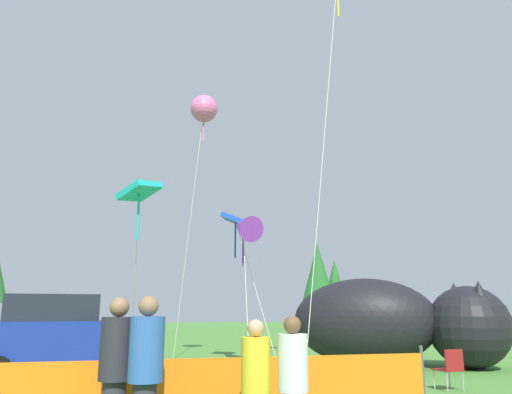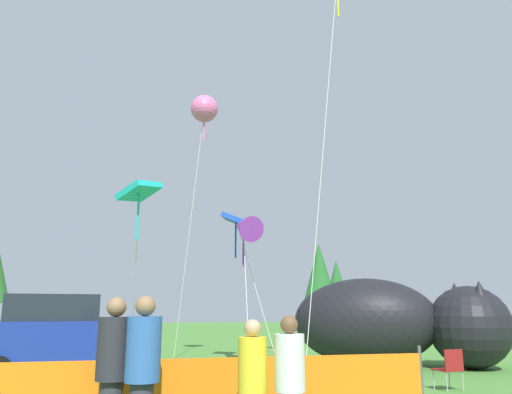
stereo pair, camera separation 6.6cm
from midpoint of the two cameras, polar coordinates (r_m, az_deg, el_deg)
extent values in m
plane|color=#477F33|center=(11.24, 1.25, -21.57)|extent=(120.00, 120.00, 0.00)
cube|color=navy|center=(14.99, -21.73, -15.23)|extent=(4.46, 2.29, 1.16)
cube|color=#1E232D|center=(14.97, -22.27, -11.62)|extent=(2.54, 1.90, 0.70)
cylinder|color=black|center=(15.91, -16.84, -17.31)|extent=(0.65, 0.32, 0.63)
cylinder|color=black|center=(14.21, -16.41, -17.95)|extent=(0.65, 0.32, 0.63)
cylinder|color=black|center=(15.96, -26.76, -16.52)|extent=(0.65, 0.32, 0.63)
cube|color=maroon|center=(12.40, 20.89, -17.96)|extent=(0.56, 0.56, 0.03)
cube|color=maroon|center=(12.20, 21.55, -16.95)|extent=(0.47, 0.09, 0.45)
cylinder|color=#A5A5AD|center=(12.46, 19.52, -19.02)|extent=(0.02, 0.02, 0.43)
cylinder|color=#A5A5AD|center=(12.72, 21.09, -18.76)|extent=(0.02, 0.02, 0.43)
cylinder|color=#A5A5AD|center=(12.13, 20.84, -19.12)|extent=(0.02, 0.02, 0.43)
cylinder|color=#A5A5AD|center=(12.40, 22.43, -18.83)|extent=(0.02, 0.02, 0.43)
ellipsoid|color=black|center=(16.72, 12.21, -13.73)|extent=(5.28, 4.57, 2.71)
ellipsoid|color=white|center=(16.74, 12.31, -15.82)|extent=(3.53, 3.18, 1.22)
sphere|color=black|center=(16.75, 23.10, -13.49)|extent=(2.44, 2.44, 2.44)
cone|color=black|center=(17.25, 21.64, -10.31)|extent=(0.68, 0.68, 0.73)
cone|color=black|center=(16.25, 24.04, -10.01)|extent=(0.68, 0.68, 0.73)
cylinder|color=#4C4C51|center=(8.21, 18.38, -20.01)|extent=(0.05, 0.05, 1.20)
cylinder|color=#2D59A5|center=(6.31, -12.70, -16.57)|extent=(0.41, 0.41, 0.75)
sphere|color=#8C6647|center=(6.29, -12.48, -12.07)|extent=(0.24, 0.24, 0.24)
cylinder|color=#26262D|center=(6.58, -15.89, -16.30)|extent=(0.41, 0.41, 0.74)
sphere|color=#8C6647|center=(6.57, -15.63, -12.01)|extent=(0.24, 0.24, 0.24)
cylinder|color=yellow|center=(6.28, -0.35, -18.61)|extent=(0.35, 0.35, 0.64)
sphere|color=tan|center=(6.26, -0.35, -14.76)|extent=(0.21, 0.21, 0.21)
cylinder|color=silver|center=(6.24, 3.91, -18.34)|extent=(0.36, 0.36, 0.66)
sphere|color=brown|center=(6.21, 3.85, -14.35)|extent=(0.21, 0.21, 0.21)
cylinder|color=silver|center=(14.35, 7.46, 4.13)|extent=(1.23, 0.38, 11.73)
cylinder|color=silver|center=(15.64, -1.26, -11.05)|extent=(0.04, 1.04, 4.38)
cone|color=purple|center=(16.35, -1.59, -3.42)|extent=(1.13, 1.72, 1.16)
cylinder|color=purple|center=(16.25, -1.60, -5.86)|extent=(0.06, 0.06, 1.20)
cylinder|color=silver|center=(14.74, -13.83, -9.75)|extent=(0.07, 2.94, 4.81)
cube|color=#19B2B2|center=(13.62, -13.32, 0.67)|extent=(1.26, 1.28, 0.56)
cylinder|color=#19B2B2|center=(13.48, -13.47, -2.23)|extent=(0.06, 0.06, 1.20)
cylinder|color=silver|center=(18.31, -7.78, -3.92)|extent=(0.76, 1.51, 9.00)
sphere|color=pink|center=(18.85, -6.06, 10.01)|extent=(1.01, 1.01, 1.01)
cylinder|color=pink|center=(18.59, -6.11, 8.02)|extent=(0.06, 0.06, 1.20)
cylinder|color=silver|center=(16.84, -0.14, -10.55)|extent=(1.33, 0.67, 4.75)
cube|color=blue|center=(17.28, -2.47, -2.68)|extent=(1.16, 1.16, 0.49)
cylinder|color=blue|center=(17.17, -2.49, -4.98)|extent=(0.06, 0.06, 1.20)
cylinder|color=brown|center=(53.69, 9.11, -13.55)|extent=(0.52, 0.52, 1.63)
cone|color=#236028|center=(53.74, 8.98, -9.90)|extent=(2.87, 2.87, 5.22)
cylinder|color=brown|center=(44.04, 7.18, -13.73)|extent=(0.57, 0.57, 1.77)
cone|color=#236028|center=(44.13, 7.05, -8.90)|extent=(3.12, 3.12, 5.67)
camera|label=1|loc=(0.03, -90.13, 0.03)|focal=35.00mm
camera|label=2|loc=(0.03, 89.87, -0.03)|focal=35.00mm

